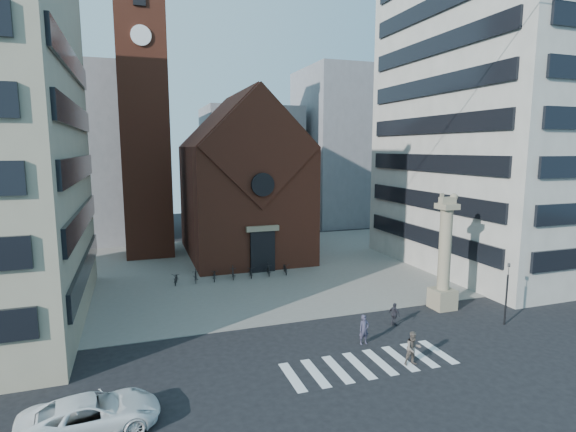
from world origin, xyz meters
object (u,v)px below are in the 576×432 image
at_px(traffic_light, 507,292).
at_px(white_car, 91,415).
at_px(lion_column, 444,263).
at_px(pedestrian_2, 394,314).
at_px(scooter_0, 176,278).
at_px(pedestrian_1, 413,348).
at_px(pedestrian_0, 364,330).

distance_m(traffic_light, white_car, 25.83).
bearing_deg(white_car, lion_column, -78.87).
distance_m(pedestrian_2, scooter_0, 19.36).
relative_size(lion_column, traffic_light, 2.02).
bearing_deg(scooter_0, lion_column, -24.74).
bearing_deg(pedestrian_2, pedestrian_1, 138.63).
relative_size(traffic_light, pedestrian_1, 2.24).
height_order(white_car, pedestrian_1, pedestrian_1).
relative_size(lion_column, pedestrian_2, 5.54).
height_order(white_car, scooter_0, white_car).
distance_m(pedestrian_0, pedestrian_1, 3.51).
xyz_separation_m(white_car, pedestrian_1, (16.28, 0.71, 0.18)).
bearing_deg(white_car, scooter_0, -21.40).
bearing_deg(pedestrian_0, lion_column, 19.86).
bearing_deg(pedestrian_1, pedestrian_2, 74.61).
bearing_deg(lion_column, traffic_light, -63.54).
xyz_separation_m(pedestrian_1, scooter_0, (-11.00, 19.45, -0.40)).
bearing_deg(lion_column, pedestrian_2, -161.94).
relative_size(pedestrian_1, pedestrian_2, 1.23).
relative_size(traffic_light, pedestrian_2, 2.75).
xyz_separation_m(white_car, scooter_0, (5.28, 20.16, -0.22)).
bearing_deg(pedestrian_2, traffic_light, -127.35).
xyz_separation_m(traffic_light, pedestrian_0, (-10.51, 0.39, -1.37)).
xyz_separation_m(white_car, pedestrian_2, (18.37, 5.90, 0.00)).
bearing_deg(white_car, pedestrian_1, -94.25).
relative_size(lion_column, scooter_0, 4.49).
height_order(lion_column, white_car, lion_column).
bearing_deg(pedestrian_0, white_car, -168.28).
bearing_deg(pedestrian_0, pedestrian_1, -72.12).
relative_size(traffic_light, white_car, 0.77).
bearing_deg(traffic_light, lion_column, 116.46).
xyz_separation_m(pedestrian_0, pedestrian_1, (1.26, -3.27, 0.04)).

